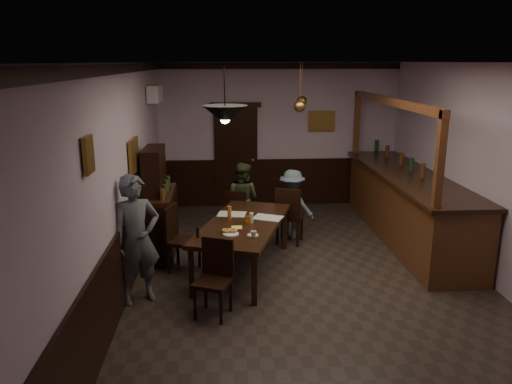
{
  "coord_description": "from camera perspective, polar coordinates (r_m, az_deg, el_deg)",
  "views": [
    {
      "loc": [
        -1.18,
        -6.38,
        3.02
      ],
      "look_at": [
        -0.7,
        0.69,
        1.15
      ],
      "focal_mm": 35.0,
      "sensor_mm": 36.0,
      "label": 1
    }
  ],
  "objects": [
    {
      "name": "room",
      "position": [
        6.67,
        6.42,
        1.49
      ],
      "size": [
        5.01,
        8.01,
        3.01
      ],
      "color": "#2D2621",
      "rests_on": "ground"
    },
    {
      "name": "dining_table",
      "position": [
        7.27,
        -1.47,
        -3.98
      ],
      "size": [
        1.63,
        2.4,
        0.75
      ],
      "rotation": [
        0.0,
        0.0,
        -0.31
      ],
      "color": "black",
      "rests_on": "ground"
    },
    {
      "name": "chair_far_left",
      "position": [
        8.62,
        -2.12,
        -2.36
      ],
      "size": [
        0.49,
        0.49,
        0.88
      ],
      "rotation": [
        0.0,
        0.0,
        2.78
      ],
      "color": "black",
      "rests_on": "ground"
    },
    {
      "name": "chair_far_right",
      "position": [
        8.4,
        3.79,
        -2.43
      ],
      "size": [
        0.55,
        0.55,
        0.99
      ],
      "rotation": [
        0.0,
        0.0,
        2.8
      ],
      "color": "black",
      "rests_on": "ground"
    },
    {
      "name": "chair_near",
      "position": [
        6.15,
        -4.73,
        -9.32
      ],
      "size": [
        0.53,
        0.53,
        0.94
      ],
      "rotation": [
        0.0,
        0.0,
        -0.37
      ],
      "color": "black",
      "rests_on": "ground"
    },
    {
      "name": "chair_side",
      "position": [
        7.43,
        -8.85,
        -4.93
      ],
      "size": [
        0.53,
        0.53,
        0.98
      ],
      "rotation": [
        0.0,
        0.0,
        1.28
      ],
      "color": "black",
      "rests_on": "ground"
    },
    {
      "name": "person_standing",
      "position": [
        6.48,
        -13.49,
        -5.31
      ],
      "size": [
        0.73,
        0.64,
        1.68
      ],
      "primitive_type": "imported",
      "rotation": [
        0.0,
        0.0,
        0.49
      ],
      "color": "#51555D",
      "rests_on": "ground"
    },
    {
      "name": "person_seated_left",
      "position": [
        8.82,
        -1.62,
        -0.79
      ],
      "size": [
        0.79,
        0.73,
        1.31
      ],
      "primitive_type": "imported",
      "rotation": [
        0.0,
        0.0,
        2.67
      ],
      "color": "#3E4429",
      "rests_on": "ground"
    },
    {
      "name": "person_seated_right",
      "position": [
        8.64,
        4.14,
        -1.45
      ],
      "size": [
        0.91,
        0.82,
        1.23
      ],
      "primitive_type": "imported",
      "rotation": [
        0.0,
        0.0,
        2.55
      ],
      "color": "slate",
      "rests_on": "ground"
    },
    {
      "name": "newspaper_left",
      "position": [
        7.62,
        -2.78,
        -2.54
      ],
      "size": [
        0.47,
        0.37,
        0.01
      ],
      "primitive_type": "cube",
      "rotation": [
        0.0,
        0.0,
        -0.17
      ],
      "color": "silver",
      "rests_on": "dining_table"
    },
    {
      "name": "newspaper_right",
      "position": [
        7.45,
        1.38,
        -2.94
      ],
      "size": [
        0.51,
        0.44,
        0.01
      ],
      "primitive_type": "cube",
      "rotation": [
        0.0,
        0.0,
        -0.42
      ],
      "color": "silver",
      "rests_on": "dining_table"
    },
    {
      "name": "napkin",
      "position": [
        7.03,
        -2.21,
        -4.06
      ],
      "size": [
        0.19,
        0.19,
        0.0
      ],
      "primitive_type": "cube",
      "rotation": [
        0.0,
        0.0,
        -0.31
      ],
      "color": "#ECEC57",
      "rests_on": "dining_table"
    },
    {
      "name": "saucer",
      "position": [
        6.71,
        -0.36,
        -4.96
      ],
      "size": [
        0.15,
        0.15,
        0.01
      ],
      "primitive_type": "cylinder",
      "color": "white",
      "rests_on": "dining_table"
    },
    {
      "name": "coffee_cup",
      "position": [
        6.63,
        -0.29,
        -4.79
      ],
      "size": [
        0.1,
        0.1,
        0.07
      ],
      "primitive_type": "imported",
      "rotation": [
        0.0,
        0.0,
        -0.31
      ],
      "color": "white",
      "rests_on": "saucer"
    },
    {
      "name": "pastry_plate",
      "position": [
        6.76,
        -2.9,
        -4.8
      ],
      "size": [
        0.22,
        0.22,
        0.01
      ],
      "primitive_type": "cylinder",
      "color": "white",
      "rests_on": "dining_table"
    },
    {
      "name": "pastry_ring_a",
      "position": [
        6.81,
        -3.42,
        -4.42
      ],
      "size": [
        0.13,
        0.13,
        0.04
      ],
      "primitive_type": "torus",
      "color": "#C68C47",
      "rests_on": "pastry_plate"
    },
    {
      "name": "pastry_ring_b",
      "position": [
        6.81,
        -2.68,
        -4.4
      ],
      "size": [
        0.13,
        0.13,
        0.04
      ],
      "primitive_type": "torus",
      "color": "#C68C47",
      "rests_on": "pastry_plate"
    },
    {
      "name": "soda_can",
      "position": [
        7.16,
        -0.96,
        -3.22
      ],
      "size": [
        0.07,
        0.07,
        0.12
      ],
      "primitive_type": "cylinder",
      "color": "orange",
      "rests_on": "dining_table"
    },
    {
      "name": "beer_glass",
      "position": [
        7.37,
        -3.05,
        -2.39
      ],
      "size": [
        0.06,
        0.06,
        0.2
      ],
      "primitive_type": "cylinder",
      "color": "#BF721E",
      "rests_on": "dining_table"
    },
    {
      "name": "water_glass",
      "position": [
        7.21,
        -0.53,
        -2.95
      ],
      "size": [
        0.06,
        0.06,
        0.15
      ],
      "primitive_type": "cylinder",
      "color": "silver",
      "rests_on": "dining_table"
    },
    {
      "name": "pepper_mill",
      "position": [
        6.67,
        -6.68,
        -4.58
      ],
      "size": [
        0.04,
        0.04,
        0.14
      ],
      "primitive_type": "cylinder",
      "color": "black",
      "rests_on": "dining_table"
    },
    {
      "name": "sideboard",
      "position": [
        8.07,
        -11.06,
        -2.27
      ],
      "size": [
        0.47,
        1.31,
        1.73
      ],
      "color": "black",
      "rests_on": "ground"
    },
    {
      "name": "bar_counter",
      "position": [
        9.03,
        16.85,
        -1.34
      ],
      "size": [
        1.01,
        4.34,
        2.43
      ],
      "color": "#522516",
      "rests_on": "ground"
    },
    {
      "name": "door_back",
      "position": [
        10.52,
        -2.3,
        3.96
      ],
      "size": [
        0.9,
        0.06,
        2.1
      ],
      "primitive_type": "cube",
      "color": "black",
      "rests_on": "ground"
    },
    {
      "name": "ac_unit",
      "position": [
        9.38,
        -11.45,
        10.99
      ],
      "size": [
        0.2,
        0.85,
        0.3
      ],
      "color": "white",
      "rests_on": "ground"
    },
    {
      "name": "picture_left_small",
      "position": [
        5.03,
        -18.6,
        4.04
      ],
      "size": [
        0.04,
        0.28,
        0.36
      ],
      "color": "olive",
      "rests_on": "ground"
    },
    {
      "name": "picture_left_large",
      "position": [
        7.41,
        -13.79,
        4.09
      ],
      "size": [
        0.04,
        0.62,
        0.48
      ],
      "color": "olive",
      "rests_on": "ground"
    },
    {
      "name": "picture_back",
      "position": [
        10.62,
        7.5,
        8.04
      ],
      "size": [
        0.55,
        0.04,
        0.42
      ],
      "color": "olive",
      "rests_on": "ground"
    },
    {
      "name": "pendant_iron",
      "position": [
        6.15,
        -3.57,
        8.83
      ],
      "size": [
        0.56,
        0.56,
        0.72
      ],
      "color": "black",
      "rests_on": "ground"
    },
    {
      "name": "pendant_brass_mid",
      "position": [
        8.36,
        5.01,
        9.76
      ],
      "size": [
        0.2,
        0.2,
        0.81
      ],
      "color": "#BF8C3F",
      "rests_on": "ground"
    },
    {
      "name": "pendant_brass_far",
      "position": [
        9.42,
        5.25,
        10.31
      ],
      "size": [
        0.2,
        0.2,
        0.81
      ],
      "color": "#BF8C3F",
      "rests_on": "ground"
    }
  ]
}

